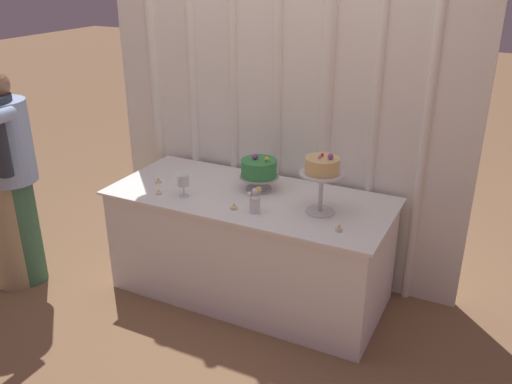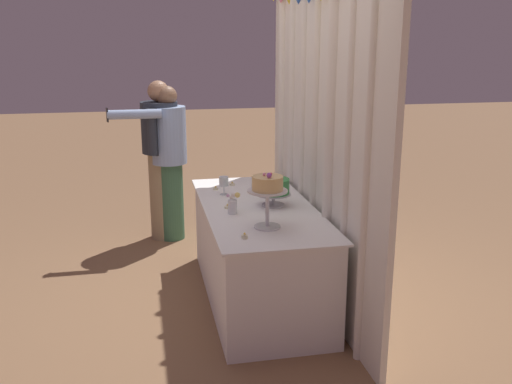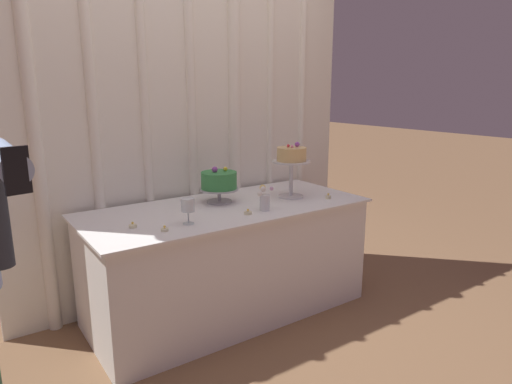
{
  "view_description": "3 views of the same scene",
  "coord_description": "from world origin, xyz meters",
  "views": [
    {
      "loc": [
        1.45,
        -2.72,
        2.11
      ],
      "look_at": [
        0.06,
        0.07,
        0.77
      ],
      "focal_mm": 38.23,
      "sensor_mm": 36.0,
      "label": 1
    },
    {
      "loc": [
        3.9,
        -0.71,
        1.91
      ],
      "look_at": [
        0.12,
        0.06,
        0.87
      ],
      "focal_mm": 39.88,
      "sensor_mm": 36.0,
      "label": 2
    },
    {
      "loc": [
        -1.42,
        -2.26,
        1.47
      ],
      "look_at": [
        0.18,
        0.03,
        0.81
      ],
      "focal_mm": 31.54,
      "sensor_mm": 36.0,
      "label": 3
    }
  ],
  "objects": [
    {
      "name": "cake_display_nearleft",
      "position": [
        0.01,
        0.21,
        0.86
      ],
      "size": [
        0.25,
        0.25,
        0.24
      ],
      "color": "#B2B2B7",
      "rests_on": "cake_table"
    },
    {
      "name": "tealight_far_right",
      "position": [
        0.67,
        -0.12,
        0.74
      ],
      "size": [
        0.04,
        0.04,
        0.04
      ],
      "color": "beige",
      "rests_on": "cake_table"
    },
    {
      "name": "tealight_near_right",
      "position": [
        0.01,
        -0.13,
        0.73
      ],
      "size": [
        0.05,
        0.05,
        0.03
      ],
      "color": "beige",
      "rests_on": "cake_table"
    },
    {
      "name": "draped_curtain",
      "position": [
        -0.02,
        0.54,
        1.5
      ],
      "size": [
        2.64,
        0.2,
        2.71
      ],
      "color": "white",
      "rests_on": "ground_plane"
    },
    {
      "name": "guest_girl_blue_dress",
      "position": [
        -1.48,
        -0.46,
        0.81
      ],
      "size": [
        0.49,
        0.76,
        1.49
      ],
      "color": "#3D6B4C",
      "rests_on": "ground_plane"
    },
    {
      "name": "tealight_far_left",
      "position": [
        -0.64,
        0.01,
        0.73
      ],
      "size": [
        0.04,
        0.04,
        0.03
      ],
      "color": "beige",
      "rests_on": "cake_table"
    },
    {
      "name": "tealight_near_left",
      "position": [
        -0.53,
        -0.14,
        0.73
      ],
      "size": [
        0.04,
        0.04,
        0.03
      ],
      "color": "beige",
      "rests_on": "cake_table"
    },
    {
      "name": "guest_man_dark_suit",
      "position": [
        -1.52,
        -0.53,
        0.83
      ],
      "size": [
        0.49,
        0.45,
        1.53
      ],
      "color": "#9E8966",
      "rests_on": "ground_plane"
    },
    {
      "name": "ground_plane",
      "position": [
        0.0,
        0.0,
        0.0
      ],
      "size": [
        24.0,
        24.0,
        0.0
      ],
      "primitive_type": "plane",
      "color": "#846042"
    },
    {
      "name": "cake_table",
      "position": [
        0.0,
        0.1,
        0.36
      ],
      "size": [
        1.81,
        0.79,
        0.72
      ],
      "color": "white",
      "rests_on": "ground_plane"
    },
    {
      "name": "wine_glass",
      "position": [
        -0.37,
        -0.1,
        0.83
      ],
      "size": [
        0.07,
        0.07,
        0.14
      ],
      "color": "silver",
      "rests_on": "cake_table"
    },
    {
      "name": "flower_vase",
      "position": [
        0.14,
        -0.11,
        0.79
      ],
      "size": [
        0.09,
        0.1,
        0.15
      ],
      "color": "silver",
      "rests_on": "cake_table"
    },
    {
      "name": "cake_display_nearright",
      "position": [
        0.49,
        0.06,
        0.99
      ],
      "size": [
        0.26,
        0.26,
        0.38
      ],
      "color": "silver",
      "rests_on": "cake_table"
    }
  ]
}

